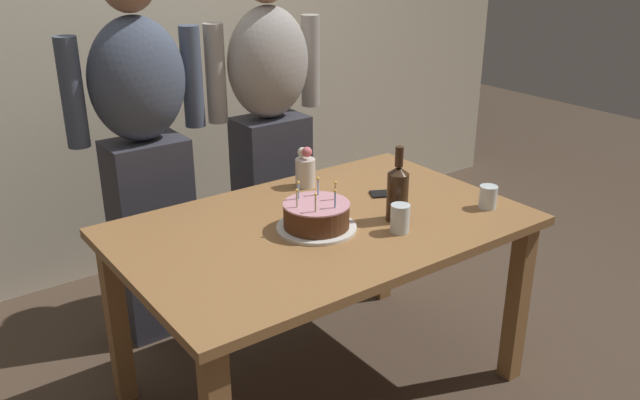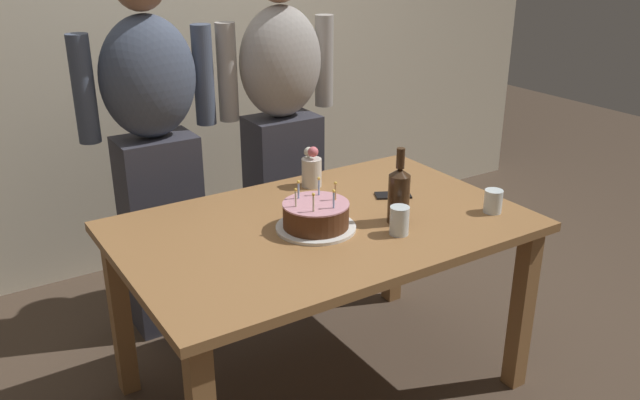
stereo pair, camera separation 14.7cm
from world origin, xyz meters
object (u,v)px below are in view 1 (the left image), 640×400
Objects in this scene: water_glass_near at (488,197)px; wine_bottle at (398,192)px; water_glass_far at (400,218)px; flower_vase at (305,170)px; person_man_bearded at (145,151)px; cell_phone at (388,193)px; birthday_cake at (316,217)px; person_woman_cardigan at (270,126)px.

water_glass_near is 0.31× the size of wine_bottle.
water_glass_far is 0.12m from wine_bottle.
water_glass_far is 0.58m from flower_vase.
water_glass_far is 1.17m from person_man_bearded.
person_man_bearded is at bearing 160.75° from cell_phone.
person_man_bearded is at bearing 137.41° from flower_vase.
birthday_cake is 0.18× the size of person_man_bearded.
water_glass_near is 0.05× the size of person_man_bearded.
birthday_cake is 2.80× the size of water_glass_far.
flower_vase is at bearing 154.72° from cell_phone.
water_glass_near is 0.76m from flower_vase.
person_woman_cardigan is at bearing 68.15° from birthday_cake.
person_man_bearded reaches higher than water_glass_near.
person_man_bearded reaches higher than wine_bottle.
person_woman_cardigan is (0.34, 0.85, 0.08)m from birthday_cake.
cell_phone is (0.14, 0.21, -0.11)m from wine_bottle.
flower_vase is 0.11× the size of person_woman_cardigan.
wine_bottle reaches higher than water_glass_near.
wine_bottle is at bearing -98.04° from cell_phone.
wine_bottle reaches higher than flower_vase.
water_glass_near is 0.39m from wine_bottle.
flower_vase is (-0.44, 0.61, 0.03)m from water_glass_near.
wine_bottle is 0.28m from cell_phone.
cell_phone is at bearing -51.69° from flower_vase.
flower_vase is at bearing 125.63° from water_glass_near.
person_man_bearded and person_woman_cardigan have the same top height.
water_glass_far is 0.06× the size of person_woman_cardigan.
birthday_cake is 1.02× the size of wine_bottle.
person_man_bearded is (-0.52, 1.05, 0.08)m from water_glass_far.
flower_vase is (-0.01, 0.58, 0.02)m from water_glass_far.
flower_vase reaches higher than water_glass_far.
water_glass_near is 1.13m from person_woman_cardigan.
person_woman_cardigan is (-0.10, 0.75, 0.13)m from cell_phone.
person_man_bearded is (-0.95, 1.08, 0.09)m from water_glass_near.
water_glass_far is (-0.43, 0.04, 0.01)m from water_glass_near.
person_man_bearded is 1.00× the size of person_woman_cardigan.
water_glass_near is 0.05× the size of person_woman_cardigan.
person_woman_cardigan reaches higher than wine_bottle.
birthday_cake is 0.32m from wine_bottle.
wine_bottle is 0.96m from person_woman_cardigan.
water_glass_far is at bearing 83.84° from person_woman_cardigan.
birthday_cake reaches higher than water_glass_far.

